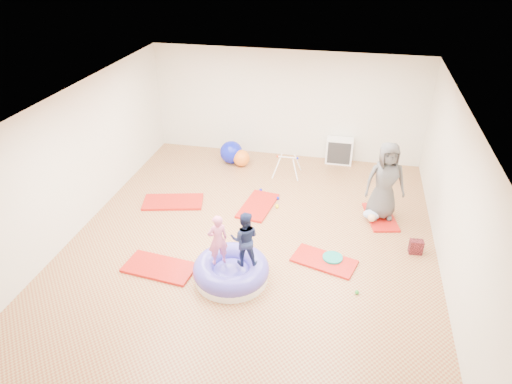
# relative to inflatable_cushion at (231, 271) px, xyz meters

# --- Properties ---
(room) EXTENTS (7.01, 8.01, 2.81)m
(room) POSITION_rel_inflatable_cushion_xyz_m (0.11, 1.23, 1.24)
(room) COLOR tan
(room) RESTS_ON ground
(gym_mat_front_left) EXTENTS (1.33, 0.76, 0.05)m
(gym_mat_front_left) POSITION_rel_inflatable_cushion_xyz_m (-1.34, -0.03, -0.14)
(gym_mat_front_left) COLOR red
(gym_mat_front_left) RESTS_ON ground
(gym_mat_mid_left) EXTENTS (1.43, 0.95, 0.05)m
(gym_mat_mid_left) POSITION_rel_inflatable_cushion_xyz_m (-1.93, 2.17, -0.14)
(gym_mat_mid_left) COLOR red
(gym_mat_mid_left) RESTS_ON ground
(gym_mat_center_back) EXTENTS (0.77, 1.29, 0.05)m
(gym_mat_center_back) POSITION_rel_inflatable_cushion_xyz_m (-0.05, 2.42, -0.14)
(gym_mat_center_back) COLOR red
(gym_mat_center_back) RESTS_ON ground
(gym_mat_right) EXTENTS (1.26, 0.87, 0.05)m
(gym_mat_right) POSITION_rel_inflatable_cushion_xyz_m (1.55, 0.79, -0.14)
(gym_mat_right) COLOR red
(gym_mat_right) RESTS_ON ground
(gym_mat_rear_right) EXTENTS (0.78, 1.19, 0.05)m
(gym_mat_rear_right) POSITION_rel_inflatable_cushion_xyz_m (2.59, 2.54, -0.14)
(gym_mat_rear_right) COLOR red
(gym_mat_rear_right) RESTS_ON ground
(inflatable_cushion) EXTENTS (1.33, 1.33, 0.42)m
(inflatable_cushion) POSITION_rel_inflatable_cushion_xyz_m (0.00, 0.00, 0.00)
(inflatable_cushion) COLOR white
(inflatable_cushion) RESTS_ON ground
(child_pink) EXTENTS (0.42, 0.38, 0.96)m
(child_pink) POSITION_rel_inflatable_cushion_xyz_m (-0.21, -0.03, 0.70)
(child_pink) COLOR pink
(child_pink) RESTS_ON inflatable_cushion
(child_navy) EXTENTS (0.54, 0.45, 1.01)m
(child_navy) POSITION_rel_inflatable_cushion_xyz_m (0.24, 0.06, 0.73)
(child_navy) COLOR #192348
(child_navy) RESTS_ON inflatable_cushion
(adult_caregiver) EXTENTS (0.91, 0.69, 1.67)m
(adult_caregiver) POSITION_rel_inflatable_cushion_xyz_m (2.57, 2.55, 0.72)
(adult_caregiver) COLOR #474747
(adult_caregiver) RESTS_ON gym_mat_rear_right
(infant) EXTENTS (0.36, 0.36, 0.21)m
(infant) POSITION_rel_inflatable_cushion_xyz_m (2.39, 2.36, -0.01)
(infant) COLOR #A3B9E1
(infant) RESTS_ON gym_mat_rear_right
(ball_pit_balls) EXTENTS (2.36, 3.29, 0.07)m
(ball_pit_balls) POSITION_rel_inflatable_cushion_xyz_m (0.61, 1.50, -0.13)
(ball_pit_balls) COLOR yellow
(ball_pit_balls) RESTS_ON ground
(exercise_ball_blue) EXTENTS (0.59, 0.59, 0.59)m
(exercise_ball_blue) POSITION_rel_inflatable_cushion_xyz_m (-1.18, 4.44, 0.13)
(exercise_ball_blue) COLOR #0E17B7
(exercise_ball_blue) RESTS_ON ground
(exercise_ball_orange) EXTENTS (0.43, 0.43, 0.43)m
(exercise_ball_orange) POSITION_rel_inflatable_cushion_xyz_m (-0.88, 4.31, 0.05)
(exercise_ball_orange) COLOR orange
(exercise_ball_orange) RESTS_ON ground
(infant_play_gym) EXTENTS (0.66, 0.63, 0.51)m
(infant_play_gym) POSITION_rel_inflatable_cushion_xyz_m (0.34, 4.04, 0.18)
(infant_play_gym) COLOR white
(infant_play_gym) RESTS_ON ground
(cube_shelf) EXTENTS (0.68, 0.33, 0.68)m
(cube_shelf) POSITION_rel_inflatable_cushion_xyz_m (1.56, 5.02, 0.18)
(cube_shelf) COLOR white
(cube_shelf) RESTS_ON ground
(balance_disc) EXTENTS (0.37, 0.37, 0.08)m
(balance_disc) POSITION_rel_inflatable_cushion_xyz_m (1.70, 0.88, -0.12)
(balance_disc) COLOR #0F8878
(balance_disc) RESTS_ON ground
(backpack) EXTENTS (0.26, 0.18, 0.28)m
(backpack) POSITION_rel_inflatable_cushion_xyz_m (3.21, 1.43, -0.02)
(backpack) COLOR maroon
(backpack) RESTS_ON ground
(yellow_toy) EXTENTS (0.21, 0.21, 0.03)m
(yellow_toy) POSITION_rel_inflatable_cushion_xyz_m (-0.38, 0.37, -0.15)
(yellow_toy) COLOR yellow
(yellow_toy) RESTS_ON ground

